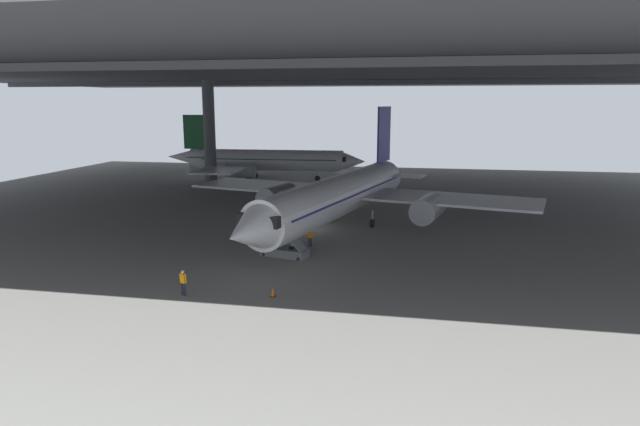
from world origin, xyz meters
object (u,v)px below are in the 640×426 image
at_px(crew_worker_near_nose, 183,281).
at_px(crew_worker_by_stairs, 310,237).
at_px(traffic_cone_orange, 273,292).
at_px(airplane_main, 341,195).
at_px(airplane_distant, 262,160).
at_px(boarding_stairs, 284,248).

height_order(crew_worker_near_nose, crew_worker_by_stairs, crew_worker_near_nose).
height_order(crew_worker_near_nose, traffic_cone_orange, crew_worker_near_nose).
xyz_separation_m(airplane_main, airplane_distant, (-18.13, 33.16, -0.28)).
bearing_deg(traffic_cone_orange, airplane_main, 85.68).
bearing_deg(boarding_stairs, crew_worker_near_nose, -111.81).
relative_size(boarding_stairs, traffic_cone_orange, 7.99).
distance_m(boarding_stairs, traffic_cone_orange, 9.61).
bearing_deg(airplane_distant, crew_worker_by_stairs, -67.70).
bearing_deg(airplane_main, crew_worker_by_stairs, -103.68).
bearing_deg(boarding_stairs, traffic_cone_orange, -79.89).
height_order(boarding_stairs, airplane_distant, airplane_distant).
xyz_separation_m(crew_worker_near_nose, airplane_distant, (-10.78, 53.93, 2.28)).
bearing_deg(airplane_main, traffic_cone_orange, -94.32).
xyz_separation_m(crew_worker_by_stairs, traffic_cone_orange, (0.19, -12.87, -0.62)).
bearing_deg(traffic_cone_orange, airplane_distant, 107.43).
xyz_separation_m(boarding_stairs, crew_worker_by_stairs, (1.49, 3.42, 0.17)).
height_order(boarding_stairs, crew_worker_by_stairs, boarding_stairs).
bearing_deg(crew_worker_by_stairs, airplane_distant, 112.30).
relative_size(crew_worker_near_nose, crew_worker_by_stairs, 1.09).
relative_size(crew_worker_by_stairs, airplane_distant, 0.05).
relative_size(crew_worker_near_nose, traffic_cone_orange, 2.93).
distance_m(crew_worker_near_nose, airplane_distant, 55.04).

